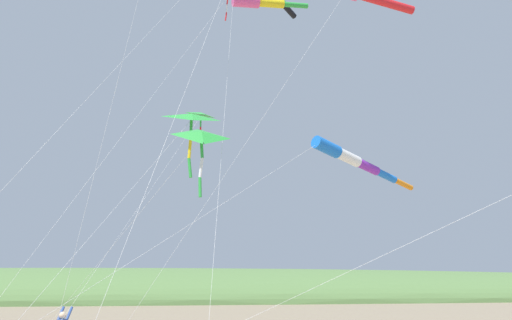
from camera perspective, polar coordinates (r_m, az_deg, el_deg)
The scene contains 6 objects.
dune_ridge_grassy at distance 72.82m, azimuth -14.69°, elevation -15.15°, with size 28.00×240.00×8.63m, color #567A42.
kite_delta_blue_topmost at distance 29.86m, azimuth -6.28°, elevation 5.03°, with size 10.34×6.64×12.59m.
kite_windsock_white_trailing at distance 21.80m, azimuth 10.99°, elevation -0.01°, with size 10.39×16.84×8.56m.
kite_delta_yellow_midlevel at distance 18.32m, azimuth -6.22°, elevation 2.61°, with size 5.83×7.64×8.45m.
kite_windsock_striped_overhead at distance 27.88m, azimuth 0.39°, elevation 17.41°, with size 10.85×5.72×17.58m.
kite_delta_long_streamer_right at distance 22.94m, azimuth -7.34°, elevation 4.68°, with size 10.25×6.41×10.47m.
Camera 1 is at (-17.35, -7.67, 2.98)m, focal length 35.29 mm.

